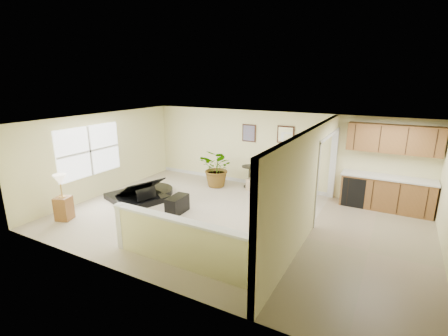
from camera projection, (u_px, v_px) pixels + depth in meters
The scene contains 19 objects.
floor at pixel (234, 221), 8.21m from camera, with size 9.00×9.00×0.00m, color tan.
back_wall at pixel (276, 151), 10.42m from camera, with size 9.00×0.04×2.50m, color beige.
front_wall at pixel (152, 220), 5.34m from camera, with size 9.00×0.04×2.50m, color beige.
left_wall at pixel (103, 154), 9.95m from camera, with size 0.04×6.00×2.50m, color beige.
ceiling at pixel (234, 123), 7.54m from camera, with size 9.00×6.00×0.04m, color silver.
kitchen_vinyl at pixel (368, 252), 6.76m from camera, with size 2.70×6.00×0.01m, color gray.
interior_partition at pixel (311, 183), 7.27m from camera, with size 0.18×5.99×2.50m.
pony_half_wall at pixel (182, 243), 6.09m from camera, with size 3.42×0.22×1.00m.
left_window at pixel (89, 151), 9.46m from camera, with size 0.05×2.15×1.45m, color white.
wall_art_left at pixel (249, 133), 10.70m from camera, with size 0.48×0.04×0.58m.
wall_mirror at pixel (286, 135), 10.11m from camera, with size 0.55×0.04×0.55m.
kitchen_cabinets at pixel (383, 178), 8.83m from camera, with size 2.36×0.65×2.33m.
piano at pixel (138, 178), 9.64m from camera, with size 2.16×2.15×1.49m.
piano_bench at pixel (177, 205), 8.68m from camera, with size 0.35×0.70×0.46m, color black.
loveseat at pixel (272, 182), 10.32m from camera, with size 1.62×1.11×0.84m.
accent_table at pixel (249, 174), 10.69m from camera, with size 0.50×0.50×0.72m.
palm_plant at pixel (218, 168), 10.70m from camera, with size 1.27×1.14×1.27m.
small_plant at pixel (305, 197), 9.23m from camera, with size 0.36×0.36×0.53m.
lamp_stand at pixel (63, 201), 8.20m from camera, with size 0.45×0.45×1.20m.
Camera 1 is at (3.39, -6.75, 3.50)m, focal length 26.00 mm.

